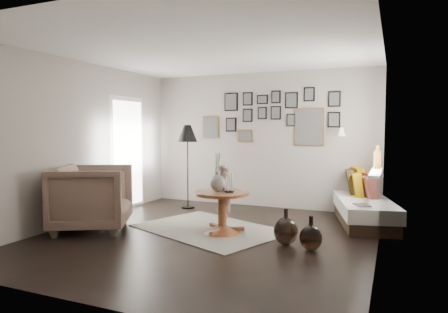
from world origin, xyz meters
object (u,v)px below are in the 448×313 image
at_px(floor_lamp, 187,137).
at_px(demijohn_large, 286,231).
at_px(pedestal_table, 222,214).
at_px(magazine_basket, 76,215).
at_px(vase, 218,179).
at_px(demijohn_small, 311,238).
at_px(child, 225,198).
at_px(daybed, 365,206).
at_px(armchair, 93,198).

xyz_separation_m(floor_lamp, demijohn_large, (2.34, -1.66, -1.19)).
distance_m(pedestal_table, magazine_basket, 2.23).
bearing_deg(magazine_basket, vase, 17.39).
height_order(pedestal_table, demijohn_small, pedestal_table).
relative_size(pedestal_table, child, 0.79).
bearing_deg(floor_lamp, vase, -48.64).
bearing_deg(daybed, armchair, -165.29).
height_order(vase, demijohn_small, vase).
xyz_separation_m(demijohn_large, demijohn_small, (0.35, -0.12, -0.02)).
relative_size(magazine_basket, child, 0.43).
height_order(armchair, child, child).
bearing_deg(demijohn_small, daybed, 74.02).
relative_size(magazine_basket, demijohn_small, 0.96).
xyz_separation_m(daybed, floor_lamp, (-3.21, -0.03, 1.10)).
bearing_deg(armchair, vase, -99.12).
bearing_deg(floor_lamp, armchair, -104.27).
distance_m(daybed, demijohn_small, 1.88).
bearing_deg(floor_lamp, child, -44.20).
bearing_deg(armchair, pedestal_table, -100.42).
bearing_deg(magazine_basket, child, 20.60).
xyz_separation_m(vase, armchair, (-1.78, -0.60, -0.29)).
xyz_separation_m(demijohn_small, child, (-1.36, 0.49, 0.33)).
bearing_deg(demijohn_large, demijohn_small, -18.92).
xyz_separation_m(armchair, demijohn_small, (3.21, 0.26, -0.32)).
bearing_deg(demijohn_large, vase, 168.47).
bearing_deg(magazine_basket, floor_lamp, 69.12).
height_order(armchair, floor_lamp, floor_lamp).
bearing_deg(child, demijohn_small, -128.13).
distance_m(vase, floor_lamp, 2.00).
distance_m(vase, daybed, 2.48).
height_order(floor_lamp, child, floor_lamp).
bearing_deg(magazine_basket, pedestal_table, 16.28).
xyz_separation_m(magazine_basket, demijohn_small, (3.48, 0.31, -0.04)).
bearing_deg(armchair, demijohn_small, -113.02).
height_order(pedestal_table, daybed, daybed).
bearing_deg(pedestal_table, armchair, -162.81).
relative_size(armchair, demijohn_small, 2.46).
relative_size(pedestal_table, demijohn_small, 1.78).
bearing_deg(daybed, floor_lamp, 166.23).
distance_m(pedestal_table, vase, 0.51).
xyz_separation_m(vase, demijohn_small, (1.42, -0.34, -0.62)).
xyz_separation_m(vase, daybed, (1.94, 1.47, -0.51)).
height_order(pedestal_table, vase, vase).
relative_size(armchair, floor_lamp, 0.68).
relative_size(pedestal_table, demijohn_large, 1.62).
distance_m(floor_lamp, child, 2.04).
relative_size(pedestal_table, armchair, 0.72).
xyz_separation_m(pedestal_table, magazine_basket, (-2.14, -0.63, -0.08)).
bearing_deg(child, floor_lamp, 27.40).
bearing_deg(demijohn_small, floor_lamp, 146.54).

